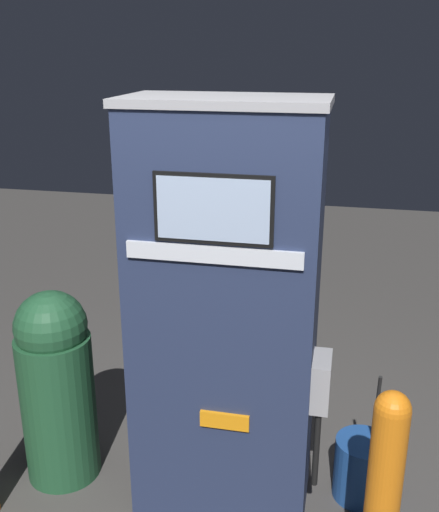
% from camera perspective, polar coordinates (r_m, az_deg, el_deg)
% --- Properties ---
extents(gas_pump, '(1.03, 0.54, 2.21)m').
position_cam_1_polar(gas_pump, '(3.07, 0.55, -6.02)').
color(gas_pump, '#232D4C').
rests_on(gas_pump, ground_plane).
extents(safety_bollard, '(0.15, 0.15, 1.11)m').
position_cam_1_polar(safety_bollard, '(2.86, 15.28, -21.45)').
color(safety_bollard, orange).
rests_on(safety_bollard, ground_plane).
extents(trash_bin, '(0.43, 0.43, 1.16)m').
position_cam_1_polar(trash_bin, '(3.62, -15.24, -11.71)').
color(trash_bin, '#1E4C2D').
rests_on(trash_bin, ground_plane).
extents(squeegee_bucket, '(0.31, 0.31, 0.80)m').
position_cam_1_polar(squeegee_bucket, '(3.66, 13.41, -19.04)').
color(squeegee_bucket, '#1E478C').
rests_on(squeegee_bucket, ground_plane).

